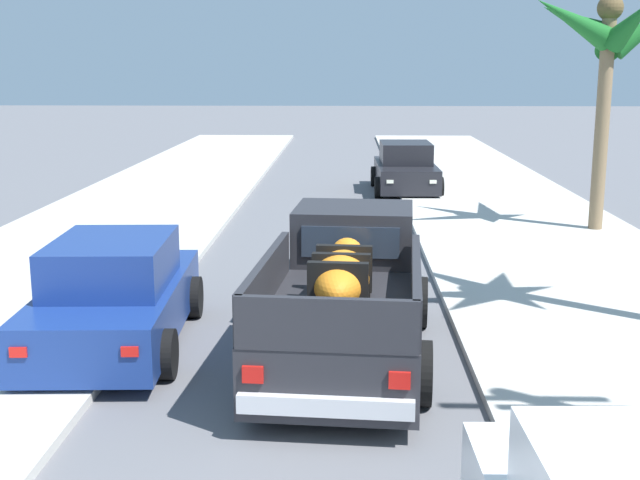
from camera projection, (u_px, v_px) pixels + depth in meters
sidewalk_left at (66, 260)px, 16.34m from camera, size 5.23×60.00×0.12m
sidewalk_right at (562, 264)px, 16.03m from camera, size 5.23×60.00×0.12m
curb_left at (127, 261)px, 16.30m from camera, size 0.16×60.00×0.10m
curb_right at (499, 264)px, 16.07m from camera, size 0.16×60.00×0.10m
pickup_truck at (346, 297)px, 11.00m from camera, size 2.50×5.34×1.80m
car_right_near at (405, 169)px, 25.61m from camera, size 2.07×4.28×1.54m
car_left_mid at (115, 296)px, 11.39m from camera, size 2.18×4.33×1.54m
palm_tree_right_fore at (605, 37)px, 18.47m from camera, size 3.79×3.60×5.47m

